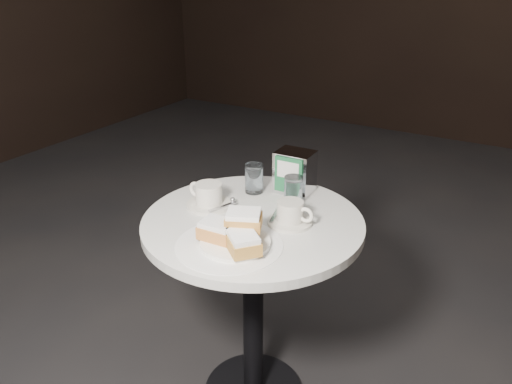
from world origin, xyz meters
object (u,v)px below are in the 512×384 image
Objects in this scene: water_glass_left at (254,179)px; napkin_dispenser at (295,172)px; water_glass_right at (293,191)px; coffee_cup_right at (291,214)px; cafe_table at (253,272)px; beignet_plate at (235,235)px; coffee_cup_left at (209,196)px.

water_glass_left is 0.14m from napkin_dispenser.
water_glass_right is (0.16, -0.02, -0.00)m from water_glass_left.
cafe_table is at bearing -162.75° from coffee_cup_right.
napkin_dispenser reaches higher than beignet_plate.
water_glass_left is at bearing 172.43° from water_glass_right.
coffee_cup_left is 0.31m from napkin_dispenser.
water_glass_right is (0.02, 0.32, 0.01)m from beignet_plate.
beignet_plate is at bearing -76.28° from cafe_table.
beignet_plate is 1.69× the size of napkin_dispenser.
water_glass_right is (0.06, 0.16, 0.25)m from cafe_table.
beignet_plate is 2.51× the size of water_glass_right.
water_glass_right is at bearing 37.54° from coffee_cup_left.
napkin_dispenser is (0.12, 0.07, 0.02)m from water_glass_left.
water_glass_right is at bearing -67.05° from napkin_dispenser.
cafe_table is at bearing -111.70° from water_glass_right.
cafe_table is 0.26m from coffee_cup_right.
water_glass_right reaches higher than cafe_table.
coffee_cup_left is at bearing 140.87° from beignet_plate.
cafe_table is 7.50× the size of water_glass_right.
beignet_plate is 0.42m from napkin_dispenser.
water_glass_left reaches higher than beignet_plate.
coffee_cup_left is at bearing -147.63° from water_glass_right.
beignet_plate is (0.04, -0.17, 0.23)m from cafe_table.
beignet_plate is at bearing -93.82° from water_glass_right.
cafe_table is 0.32m from water_glass_left.
water_glass_right is at bearing 68.30° from cafe_table.
coffee_cup_right is at bearing 69.89° from beignet_plate.
coffee_cup_left is 0.29m from coffee_cup_right.
beignet_plate and water_glass_right have the same top height.
water_glass_left is 0.16m from water_glass_right.
water_glass_right is at bearing -7.57° from water_glass_left.
water_glass_right reaches higher than coffee_cup_right.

